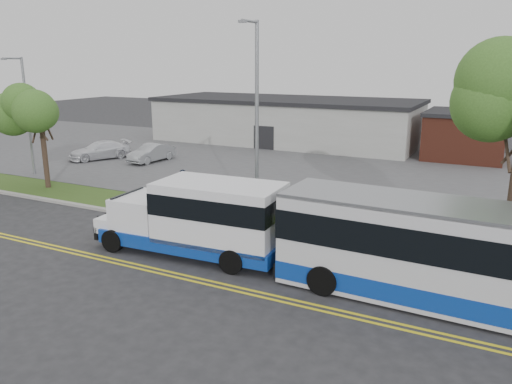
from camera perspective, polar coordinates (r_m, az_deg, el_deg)
The scene contains 18 objects.
ground at distance 23.95m, azimuth -9.40°, elevation -4.53°, with size 140.00×140.00×0.00m, color #28282B.
lane_line_north at distance 21.19m, azimuth -15.58°, elevation -7.48°, with size 70.00×0.12×0.01m, color yellow.
lane_line_south at distance 20.99m, azimuth -16.13°, elevation -7.74°, with size 70.00×0.12×0.01m, color yellow.
curb at distance 24.77m, azimuth -7.91°, elevation -3.63°, with size 80.00×0.30×0.15m, color #9E9B93.
verge at distance 26.20m, azimuth -5.68°, elevation -2.59°, with size 80.00×3.30×0.10m, color #384F1A.
parking_lot at distance 38.45m, azimuth 5.66°, elevation 3.00°, with size 80.00×25.00×0.10m, color #4C4C4F.
commercial_building at distance 49.51m, azimuth 3.46°, elevation 8.16°, with size 25.40×10.40×4.35m.
brick_wing at distance 44.62m, azimuth 22.84°, elevation 6.04°, with size 6.30×7.30×3.90m.
tree_west at distance 33.40m, azimuth -23.50°, elevation 8.90°, with size 4.40×4.40×6.91m.
streetlight_near at distance 23.52m, azimuth 0.02°, elevation 8.42°, with size 0.35×1.53×9.50m.
streetlight_far at distance 37.94m, azimuth -24.76°, elevation 8.34°, with size 0.35×1.53×8.00m.
shuttle_bus at distance 20.54m, azimuth -6.17°, elevation -2.74°, with size 8.36×3.15×3.15m.
transit_bus at distance 17.44m, azimuth 22.78°, elevation -6.93°, with size 12.34×3.22×3.41m.
pedestrian at distance 27.99m, azimuth -8.30°, elevation 0.62°, with size 0.71×0.47×1.94m, color black.
parked_car_a at distance 40.39m, azimuth -11.86°, elevation 4.40°, with size 1.47×4.23×1.39m, color #9FA2A5.
parked_car_b at distance 42.55m, azimuth -17.42°, elevation 4.57°, with size 1.99×4.89×1.42m, color white.
grocery_bag_left at distance 28.17m, azimuth -9.03°, elevation -1.03°, with size 0.32×0.32×0.32m, color white.
grocery_bag_right at distance 28.22m, azimuth -7.45°, elevation -0.93°, with size 0.32×0.32×0.32m, color white.
Camera 1 is at (13.57, -18.13, 7.82)m, focal length 35.00 mm.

